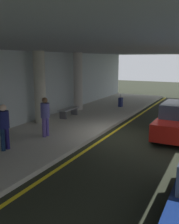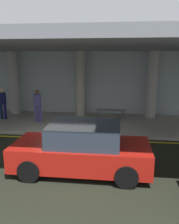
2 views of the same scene
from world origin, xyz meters
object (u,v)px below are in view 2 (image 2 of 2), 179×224
at_px(support_column_right_mid, 152,85).
at_px(traveler_with_luggage, 3,102).
at_px(support_column_left_mid, 14,83).
at_px(support_column_center, 80,84).
at_px(bench_metal, 111,112).
at_px(car_red, 82,149).
at_px(person_waiting_for_ride, 38,103).

xyz_separation_m(support_column_right_mid, traveler_with_luggage, (-8.05, -1.45, -0.86)).
height_order(support_column_right_mid, traveler_with_luggage, support_column_right_mid).
distance_m(support_column_left_mid, support_column_center, 4.00).
bearing_deg(support_column_center, support_column_right_mid, 0.00).
bearing_deg(support_column_center, bench_metal, -18.69).
relative_size(support_column_center, traveler_with_luggage, 2.17).
distance_m(car_red, bench_metal, 6.24).
xyz_separation_m(person_waiting_for_ride, bench_metal, (3.78, 1.14, -0.61)).
xyz_separation_m(support_column_center, support_column_right_mid, (4.00, 0.00, 0.00)).
height_order(support_column_left_mid, person_waiting_for_ride, support_column_left_mid).
xyz_separation_m(support_column_left_mid, support_column_right_mid, (8.00, 0.00, 0.00)).
distance_m(traveler_with_luggage, person_waiting_for_ride, 2.08).
distance_m(support_column_center, traveler_with_luggage, 4.38).
xyz_separation_m(support_column_left_mid, support_column_center, (4.00, 0.00, 0.00)).
bearing_deg(traveler_with_luggage, bench_metal, -145.31).
height_order(support_column_center, car_red, support_column_center).
distance_m(support_column_left_mid, traveler_with_luggage, 1.69).
distance_m(support_column_left_mid, car_red, 8.63).
bearing_deg(support_column_left_mid, traveler_with_luggage, -91.80).
xyz_separation_m(support_column_right_mid, bench_metal, (-2.20, -0.61, -1.47)).
height_order(support_column_left_mid, traveler_with_luggage, support_column_left_mid).
distance_m(support_column_right_mid, traveler_with_luggage, 8.22).
xyz_separation_m(support_column_center, bench_metal, (1.80, -0.61, -1.47)).
distance_m(support_column_left_mid, bench_metal, 6.02).
bearing_deg(support_column_center, support_column_left_mid, 180.00).
bearing_deg(support_column_center, person_waiting_for_ride, -138.66).
bearing_deg(bench_metal, support_column_center, 161.31).
height_order(traveler_with_luggage, person_waiting_for_ride, same).
xyz_separation_m(support_column_center, person_waiting_for_ride, (-1.98, -1.74, -0.86)).
bearing_deg(traveler_with_luggage, person_waiting_for_ride, -161.64).
xyz_separation_m(support_column_center, traveler_with_luggage, (-4.05, -1.45, -0.86)).
distance_m(support_column_right_mid, person_waiting_for_ride, 6.29).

